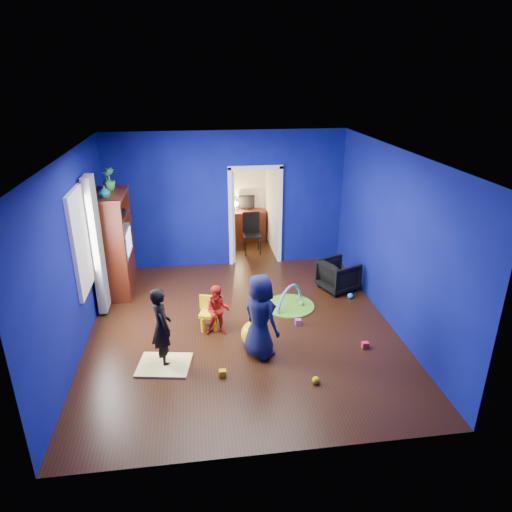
{
  "coord_description": "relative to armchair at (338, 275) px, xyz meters",
  "views": [
    {
      "loc": [
        -0.67,
        -6.61,
        4.03
      ],
      "look_at": [
        0.29,
        0.4,
        1.12
      ],
      "focal_mm": 32.0,
      "sensor_mm": 36.0,
      "label": 1
    }
  ],
  "objects": [
    {
      "name": "hopper_ball",
      "position": [
        -1.89,
        -1.75,
        -0.09
      ],
      "size": [
        0.42,
        0.42,
        0.42
      ],
      "primitive_type": "sphere",
      "color": "yellow",
      "rests_on": "floor"
    },
    {
      "name": "child_black",
      "position": [
        -3.27,
        -1.99,
        0.3
      ],
      "size": [
        0.44,
        0.52,
        1.21
      ],
      "primitive_type": "imported",
      "rotation": [
        0.0,
        0.0,
        1.99
      ],
      "color": "black",
      "rests_on": "floor"
    },
    {
      "name": "potted_plant",
      "position": [
        -4.24,
        0.72,
        1.86
      ],
      "size": [
        0.3,
        0.3,
        0.41
      ],
      "primitive_type": "imported",
      "rotation": [
        0.0,
        0.0,
        -0.38
      ],
      "color": "green",
      "rests_on": "tv_armoire"
    },
    {
      "name": "child_navy",
      "position": [
        -1.84,
        -2.0,
        0.36
      ],
      "size": [
        0.71,
        0.77,
        1.32
      ],
      "primitive_type": "imported",
      "rotation": [
        0.0,
        0.0,
        2.16
      ],
      "color": "#0F1138",
      "rests_on": "floor"
    },
    {
      "name": "book_shelf",
      "position": [
        -1.43,
        3.19,
        1.72
      ],
      "size": [
        0.88,
        0.24,
        0.04
      ],
      "primitive_type": "cube",
      "color": "white",
      "rests_on": "study_desk"
    },
    {
      "name": "wall_left",
      "position": [
        -4.53,
        -1.18,
        1.15
      ],
      "size": [
        0.02,
        5.5,
        2.9
      ],
      "primitive_type": "cube",
      "color": "#090E65",
      "rests_on": "floor"
    },
    {
      "name": "toy_3",
      "position": [
        -0.87,
        -0.6,
        -0.24
      ],
      "size": [
        0.11,
        0.11,
        0.11
      ],
      "primitive_type": "sphere",
      "color": "green",
      "rests_on": "floor"
    },
    {
      "name": "armchair",
      "position": [
        0.0,
        0.0,
        0.0
      ],
      "size": [
        0.85,
        0.84,
        0.6
      ],
      "primitive_type": "imported",
      "rotation": [
        0.0,
        0.0,
        1.96
      ],
      "color": "black",
      "rests_on": "floor"
    },
    {
      "name": "vase",
      "position": [
        -4.24,
        0.2,
        1.76
      ],
      "size": [
        0.22,
        0.22,
        0.21
      ],
      "primitive_type": "imported",
      "rotation": [
        0.0,
        0.0,
        -0.15
      ],
      "color": "#0C5662",
      "rests_on": "tv_armoire"
    },
    {
      "name": "wall_right",
      "position": [
        0.47,
        -1.18,
        1.15
      ],
      "size": [
        0.02,
        5.5,
        2.9
      ],
      "primitive_type": "cube",
      "color": "#090E65",
      "rests_on": "floor"
    },
    {
      "name": "desk_monitor",
      "position": [
        -1.43,
        3.2,
        0.65
      ],
      "size": [
        0.4,
        0.05,
        0.32
      ],
      "primitive_type": "cube",
      "color": "black",
      "rests_on": "study_desk"
    },
    {
      "name": "doorway",
      "position": [
        -1.43,
        1.57,
        0.75
      ],
      "size": [
        1.16,
        0.1,
        2.1
      ],
      "primitive_type": "cube",
      "color": "white",
      "rests_on": "floor"
    },
    {
      "name": "desk_lamp",
      "position": [
        -1.71,
        3.14,
        0.63
      ],
      "size": [
        0.14,
        0.14,
        0.14
      ],
      "primitive_type": "sphere",
      "color": "#FFD88C",
      "rests_on": "study_desk"
    },
    {
      "name": "toy_4",
      "position": [
        -1.07,
        -1.22,
        -0.25
      ],
      "size": [
        0.1,
        0.08,
        0.1
      ],
      "primitive_type": "cube",
      "color": "#C24992",
      "rests_on": "floor"
    },
    {
      "name": "window_left",
      "position": [
        -4.51,
        -0.83,
        1.25
      ],
      "size": [
        0.03,
        0.95,
        1.55
      ],
      "primitive_type": "cube",
      "color": "white",
      "rests_on": "wall_left"
    },
    {
      "name": "floor",
      "position": [
        -2.03,
        -1.18,
        -0.3
      ],
      "size": [
        5.0,
        5.5,
        0.01
      ],
      "primitive_type": "cube",
      "color": "black",
      "rests_on": "ground"
    },
    {
      "name": "crt_tv",
      "position": [
        -4.2,
        0.5,
        0.72
      ],
      "size": [
        0.46,
        0.7,
        0.54
      ],
      "primitive_type": "cube",
      "color": "silver",
      "rests_on": "tv_armoire"
    },
    {
      "name": "alcove",
      "position": [
        -1.43,
        2.44,
        0.95
      ],
      "size": [
        1.0,
        1.75,
        2.5
      ],
      "primitive_type": null,
      "color": "silver",
      "rests_on": "floor"
    },
    {
      "name": "yellow_blanket",
      "position": [
        -3.27,
        -2.09,
        -0.28
      ],
      "size": [
        0.84,
        0.72,
        0.03
      ],
      "primitive_type": "cube",
      "rotation": [
        0.0,
        0.0,
        -0.17
      ],
      "color": "#F2E07A",
      "rests_on": "floor"
    },
    {
      "name": "toy_0",
      "position": [
        -0.19,
        -2.05,
        -0.25
      ],
      "size": [
        0.1,
        0.08,
        0.1
      ],
      "primitive_type": "cube",
      "color": "red",
      "rests_on": "floor"
    },
    {
      "name": "tv_armoire",
      "position": [
        -4.24,
        0.5,
        0.68
      ],
      "size": [
        0.58,
        1.14,
        1.96
      ],
      "primitive_type": "cube",
      "color": "#370E09",
      "rests_on": "floor"
    },
    {
      "name": "wall_back",
      "position": [
        -2.03,
        1.57,
        1.15
      ],
      "size": [
        5.0,
        0.02,
        2.9
      ],
      "primitive_type": "cube",
      "color": "#090E65",
      "rests_on": "floor"
    },
    {
      "name": "curtain",
      "position": [
        -4.4,
        -0.28,
        0.95
      ],
      "size": [
        0.14,
        0.42,
        2.4
      ],
      "primitive_type": "cube",
      "color": "slate",
      "rests_on": "floor"
    },
    {
      "name": "ceiling",
      "position": [
        -2.03,
        -1.18,
        2.6
      ],
      "size": [
        5.0,
        5.5,
        0.01
      ],
      "primitive_type": "cube",
      "color": "white",
      "rests_on": "wall_back"
    },
    {
      "name": "kid_chair",
      "position": [
        -2.58,
        -1.13,
        -0.05
      ],
      "size": [
        0.35,
        0.35,
        0.5
      ],
      "primitive_type": "cube",
      "rotation": [
        0.0,
        0.0,
        -0.28
      ],
      "color": "yellow",
      "rests_on": "floor"
    },
    {
      "name": "toy_5",
      "position": [
        -1.17,
        -2.79,
        -0.24
      ],
      "size": [
        0.11,
        0.11,
        0.11
      ],
      "primitive_type": "sphere",
      "color": "#DCB10B",
      "rests_on": "floor"
    },
    {
      "name": "toy_arch",
      "position": [
        -1.08,
        -0.57,
        -0.28
      ],
      "size": [
        0.59,
        0.63,
        0.81
      ],
      "primitive_type": "torus",
      "rotation": [
        1.57,
        0.0,
        0.82
      ],
      "color": "#3F8CD8",
      "rests_on": "floor"
    },
    {
      "name": "toy_2",
      "position": [
        -2.44,
        -2.45,
        -0.25
      ],
      "size": [
        0.1,
        0.08,
        0.1
      ],
      "primitive_type": "cube",
      "color": "#F4B60C",
      "rests_on": "floor"
    },
    {
      "name": "study_desk",
      "position": [
        -1.43,
        3.08,
        0.08
      ],
      "size": [
        0.88,
        0.44,
        0.75
      ],
      "primitive_type": "cube",
      "color": "#3D140A",
      "rests_on": "floor"
    },
    {
      "name": "folding_chair",
      "position": [
        -1.43,
        2.12,
        0.16
      ],
      "size": [
        0.4,
        0.4,
        0.92
      ],
      "primitive_type": "cube",
      "color": "black",
      "rests_on": "floor"
    },
    {
      "name": "play_mat",
      "position": [
        -1.08,
        -0.57,
        -0.29
      ],
      "size": [
        0.91,
        0.91,
        0.02
      ],
      "primitive_type": "cylinder",
      "color": "green",
      "rests_on": "floor"
    },
    {
      "name": "toddler_red",
      "position": [
        -2.43,
        -1.33,
        0.13
      ],
      "size": [
        0.45,
        0.37,
        0.86
      ],
      "primitive_type": "imported",
      "rotation": [
        0.0,
        0.0,
        -0.11
      ],
      "color": "#AE121E",
      "rests_on": "floor"
    },
    {
      "name": "wall_front",
      "position": [
        -2.03,
        -3.93,
        1.15
      ],
      "size": [
        5.0,
        0.02,
        2.9
      ],
      "primitive_type": "cube",
      "color": "#090E65",
      "rests_on": "floor"
    },
    {
      "name": "toy_1",
      "position": [
        0.12,
        -0.41,
        -0.24
      ],
      "size": [
        0.11,
        0.11,
        0.11
      ],
      "primitive_type": "sphere",
      "color": "#2480CD",
      "rests_on": "floor"
    }
  ]
}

